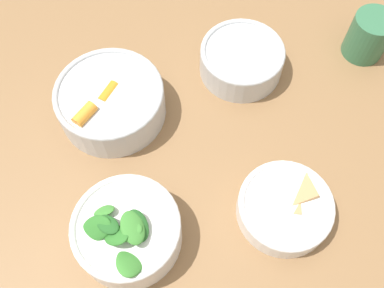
{
  "coord_description": "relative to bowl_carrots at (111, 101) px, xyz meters",
  "views": [
    {
      "loc": [
        -0.01,
        -0.37,
        1.41
      ],
      "look_at": [
        0.04,
        -0.05,
        0.78
      ],
      "focal_mm": 40.0,
      "sensor_mm": 36.0,
      "label": 1
    }
  ],
  "objects": [
    {
      "name": "ground_plane",
      "position": [
        0.08,
        -0.05,
        -0.79
      ],
      "size": [
        10.0,
        10.0,
        0.0
      ],
      "primitive_type": "plane",
      "color": "#4C4238"
    },
    {
      "name": "dining_table",
      "position": [
        0.08,
        -0.05,
        -0.16
      ],
      "size": [
        1.09,
        0.87,
        0.75
      ],
      "color": "olive",
      "rests_on": "ground_plane"
    },
    {
      "name": "bowl_carrots",
      "position": [
        0.0,
        0.0,
        0.0
      ],
      "size": [
        0.19,
        0.19,
        0.08
      ],
      "color": "silver",
      "rests_on": "dining_table"
    },
    {
      "name": "bowl_greens",
      "position": [
        0.0,
        -0.23,
        0.0
      ],
      "size": [
        0.16,
        0.16,
        0.09
      ],
      "color": "white",
      "rests_on": "dining_table"
    },
    {
      "name": "bowl_beans_hotdog",
      "position": [
        0.24,
        0.05,
        -0.01
      ],
      "size": [
        0.15,
        0.15,
        0.06
      ],
      "color": "silver",
      "rests_on": "dining_table"
    },
    {
      "name": "bowl_cookies",
      "position": [
        0.25,
        -0.24,
        -0.01
      ],
      "size": [
        0.15,
        0.15,
        0.05
      ],
      "color": "white",
      "rests_on": "dining_table"
    },
    {
      "name": "cup",
      "position": [
        0.49,
        0.05,
        0.01
      ],
      "size": [
        0.08,
        0.08,
        0.09
      ],
      "color": "#336B47",
      "rests_on": "dining_table"
    }
  ]
}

